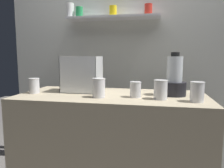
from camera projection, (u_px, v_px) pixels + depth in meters
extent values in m
cube|color=tan|center=(112.00, 151.00, 1.70)|extent=(1.40, 0.64, 0.90)
cube|color=silver|center=(126.00, 50.00, 2.35)|extent=(2.60, 0.04, 2.50)
cube|color=silver|center=(113.00, 18.00, 2.21)|extent=(0.95, 0.20, 0.02)
cylinder|color=#268C4C|center=(79.00, 12.00, 2.28)|extent=(0.08, 0.08, 0.11)
cylinder|color=yellow|center=(113.00, 11.00, 2.22)|extent=(0.08, 0.08, 0.11)
cylinder|color=red|center=(148.00, 10.00, 2.14)|extent=(0.08, 0.08, 0.11)
cylinder|color=white|center=(70.00, 11.00, 2.29)|extent=(0.08, 0.08, 0.15)
cube|color=white|center=(82.00, 91.00, 1.78)|extent=(0.29, 0.22, 0.01)
cube|color=white|center=(77.00, 75.00, 1.65)|extent=(0.29, 0.01, 0.29)
cube|color=white|center=(86.00, 73.00, 1.86)|extent=(0.29, 0.01, 0.29)
cube|color=white|center=(65.00, 74.00, 1.79)|extent=(0.01, 0.22, 0.29)
cube|color=white|center=(99.00, 74.00, 1.73)|extent=(0.01, 0.22, 0.29)
cone|color=orange|center=(87.00, 89.00, 1.77)|extent=(0.19, 0.06, 0.03)
cone|color=orange|center=(78.00, 88.00, 1.78)|extent=(0.17, 0.06, 0.04)
cone|color=orange|center=(82.00, 88.00, 1.79)|extent=(0.11, 0.13, 0.03)
cone|color=orange|center=(85.00, 88.00, 1.78)|extent=(0.12, 0.17, 0.04)
cone|color=orange|center=(79.00, 85.00, 1.77)|extent=(0.15, 0.16, 0.03)
cone|color=orange|center=(80.00, 84.00, 1.77)|extent=(0.10, 0.19, 0.04)
cone|color=orange|center=(85.00, 85.00, 1.77)|extent=(0.18, 0.09, 0.03)
cone|color=orange|center=(85.00, 86.00, 1.77)|extent=(0.07, 0.19, 0.02)
cone|color=orange|center=(83.00, 82.00, 1.77)|extent=(0.04, 0.19, 0.03)
cone|color=orange|center=(87.00, 82.00, 1.77)|extent=(0.16, 0.12, 0.03)
cone|color=orange|center=(86.00, 80.00, 1.77)|extent=(0.17, 0.08, 0.04)
cone|color=orange|center=(89.00, 80.00, 1.76)|extent=(0.16, 0.10, 0.04)
cone|color=orange|center=(85.00, 78.00, 1.75)|extent=(0.18, 0.05, 0.03)
cone|color=orange|center=(76.00, 77.00, 1.75)|extent=(0.15, 0.05, 0.03)
cylinder|color=black|center=(174.00, 89.00, 1.60)|extent=(0.17, 0.17, 0.10)
cylinder|color=silver|center=(175.00, 69.00, 1.58)|extent=(0.11, 0.11, 0.19)
cylinder|color=orange|center=(174.00, 79.00, 1.59)|extent=(0.10, 0.10, 0.04)
cylinder|color=black|center=(175.00, 54.00, 1.57)|extent=(0.06, 0.06, 0.03)
cylinder|color=white|center=(34.00, 86.00, 1.70)|extent=(0.08, 0.08, 0.11)
cylinder|color=orange|center=(34.00, 89.00, 1.70)|extent=(0.07, 0.07, 0.07)
cylinder|color=white|center=(34.00, 79.00, 1.69)|extent=(0.08, 0.08, 0.01)
cylinder|color=white|center=(99.00, 88.00, 1.52)|extent=(0.09, 0.09, 0.13)
cylinder|color=maroon|center=(99.00, 92.00, 1.53)|extent=(0.08, 0.08, 0.08)
cylinder|color=white|center=(99.00, 79.00, 1.52)|extent=(0.09, 0.09, 0.01)
cylinder|color=white|center=(135.00, 90.00, 1.53)|extent=(0.08, 0.08, 0.10)
cylinder|color=yellow|center=(135.00, 93.00, 1.53)|extent=(0.07, 0.07, 0.06)
cylinder|color=white|center=(136.00, 82.00, 1.52)|extent=(0.08, 0.08, 0.01)
cylinder|color=white|center=(161.00, 90.00, 1.46)|extent=(0.09, 0.09, 0.12)
cylinder|color=orange|center=(160.00, 94.00, 1.46)|extent=(0.08, 0.08, 0.07)
cylinder|color=white|center=(161.00, 80.00, 1.45)|extent=(0.09, 0.09, 0.01)
cylinder|color=white|center=(197.00, 92.00, 1.37)|extent=(0.09, 0.09, 0.12)
cylinder|color=yellow|center=(197.00, 95.00, 1.38)|extent=(0.08, 0.08, 0.09)
cylinder|color=white|center=(198.00, 82.00, 1.37)|extent=(0.09, 0.09, 0.01)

